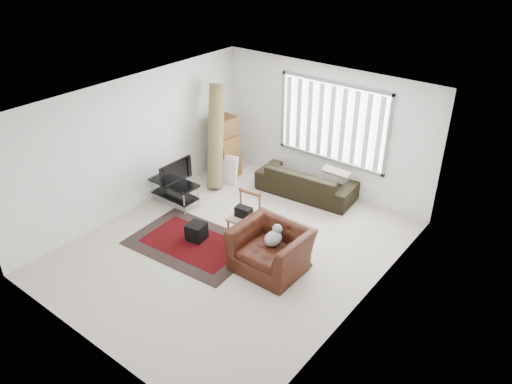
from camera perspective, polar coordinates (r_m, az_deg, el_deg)
room at (r=8.56m, az=-0.44°, el=4.82°), size 6.00×6.02×2.71m
persian_rug at (r=9.26m, az=-7.25°, el=-5.84°), size 2.35×1.65×0.02m
tv_stand at (r=10.36m, az=-9.30°, el=0.45°), size 1.04×0.47×0.52m
tv at (r=10.18m, az=-9.48°, el=2.36°), size 0.11×0.84×0.48m
subwoofer at (r=9.27m, az=-6.82°, el=-4.51°), size 0.37×0.37×0.32m
moving_boxes at (r=11.35m, az=-3.60°, el=5.00°), size 0.65×0.60×1.39m
white_flatpack at (r=11.13m, az=-3.35°, el=2.64°), size 0.53×0.28×0.65m
rolled_rug at (r=10.83m, az=-4.62°, el=6.37°), size 0.81×1.05×2.21m
sofa at (r=10.63m, az=5.79°, el=1.66°), size 2.18×1.10×0.81m
side_chair at (r=9.08m, az=-1.34°, el=-2.66°), size 0.53×0.53×0.91m
armchair at (r=8.37m, az=1.74°, el=-6.22°), size 1.19×1.04×0.88m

